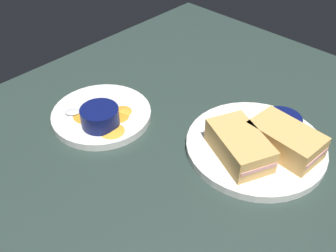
{
  "coord_description": "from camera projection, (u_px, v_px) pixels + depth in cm",
  "views": [
    {
      "loc": [
        -28.11,
        42.21,
        51.89
      ],
      "look_at": [
        12.64,
        -0.6,
        3.0
      ],
      "focal_mm": 42.04,
      "sensor_mm": 36.0,
      "label": 1
    }
  ],
  "objects": [
    {
      "name": "ground_plane",
      "position": [
        215.0,
        176.0,
        0.73
      ],
      "size": [
        110.0,
        110.0,
        3.0
      ],
      "primitive_type": "cube",
      "color": "#283833"
    },
    {
      "name": "plate_sandwich_main",
      "position": [
        255.0,
        146.0,
        0.75
      ],
      "size": [
        26.61,
        26.61,
        1.6
      ],
      "primitive_type": "cylinder",
      "color": "white",
      "rests_on": "ground_plane"
    },
    {
      "name": "sandwich_half_near",
      "position": [
        239.0,
        145.0,
        0.71
      ],
      "size": [
        14.98,
        12.31,
        4.8
      ],
      "color": "tan",
      "rests_on": "plate_sandwich_main"
    },
    {
      "name": "sandwich_half_far",
      "position": [
        285.0,
        140.0,
        0.72
      ],
      "size": [
        13.76,
        8.59,
        4.8
      ],
      "color": "tan",
      "rests_on": "plate_sandwich_main"
    },
    {
      "name": "ramekin_dark_sauce",
      "position": [
        281.0,
        125.0,
        0.76
      ],
      "size": [
        7.46,
        7.46,
        3.8
      ],
      "color": "#0C144C",
      "rests_on": "plate_sandwich_main"
    },
    {
      "name": "spoon_by_dark_ramekin",
      "position": [
        254.0,
        139.0,
        0.75
      ],
      "size": [
        5.39,
        9.6,
        0.8
      ],
      "color": "silver",
      "rests_on": "plate_sandwich_main"
    },
    {
      "name": "plate_chips_companion",
      "position": [
        102.0,
        115.0,
        0.83
      ],
      "size": [
        20.85,
        20.85,
        1.6
      ],
      "primitive_type": "cylinder",
      "color": "white",
      "rests_on": "ground_plane"
    },
    {
      "name": "ramekin_light_gravy",
      "position": [
        100.0,
        116.0,
        0.78
      ],
      "size": [
        7.7,
        7.7,
        3.79
      ],
      "color": "#0C144C",
      "rests_on": "plate_chips_companion"
    },
    {
      "name": "spoon_by_gravy_ramekin",
      "position": [
        79.0,
        112.0,
        0.82
      ],
      "size": [
        7.55,
        8.45,
        0.8
      ],
      "color": "silver",
      "rests_on": "plate_chips_companion"
    },
    {
      "name": "plantain_chip_scatter",
      "position": [
        106.0,
        118.0,
        0.81
      ],
      "size": [
        15.28,
        12.3,
        0.6
      ],
      "color": "orange",
      "rests_on": "plate_chips_companion"
    }
  ]
}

